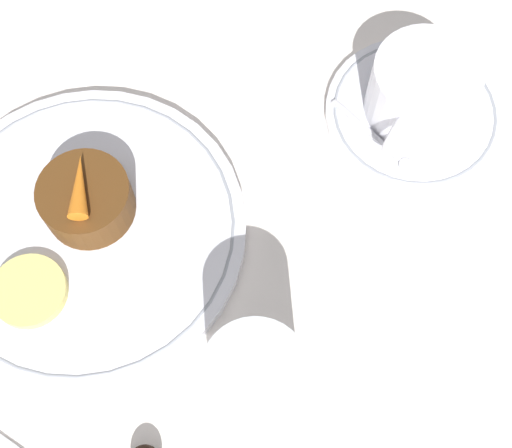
# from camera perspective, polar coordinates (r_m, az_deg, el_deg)

# --- Properties ---
(ground_plane) EXTENTS (3.00, 3.00, 0.00)m
(ground_plane) POSITION_cam_1_polar(r_m,az_deg,el_deg) (0.62, -12.17, -2.09)
(ground_plane) COLOR white
(dinner_plate) EXTENTS (0.27, 0.27, 0.01)m
(dinner_plate) POSITION_cam_1_polar(r_m,az_deg,el_deg) (0.62, -13.39, -0.49)
(dinner_plate) COLOR white
(dinner_plate) RESTS_ON ground_plane
(saucer) EXTENTS (0.16, 0.16, 0.01)m
(saucer) POSITION_cam_1_polar(r_m,az_deg,el_deg) (0.68, 12.52, 8.64)
(saucer) COLOR white
(saucer) RESTS_ON ground_plane
(coffee_cup) EXTENTS (0.12, 0.09, 0.06)m
(coffee_cup) POSITION_cam_1_polar(r_m,az_deg,el_deg) (0.65, 13.13, 10.50)
(coffee_cup) COLOR white
(coffee_cup) RESTS_ON saucer
(spoon) EXTENTS (0.04, 0.10, 0.00)m
(spoon) POSITION_cam_1_polar(r_m,az_deg,el_deg) (0.65, 10.32, 6.10)
(spoon) COLOR silver
(spoon) RESTS_ON saucer
(wine_glass) EXTENTS (0.07, 0.07, 0.11)m
(wine_glass) POSITION_cam_1_polar(r_m,az_deg,el_deg) (0.51, -0.06, -12.43)
(wine_glass) COLOR silver
(wine_glass) RESTS_ON ground_plane
(dessert_cake) EXTENTS (0.08, 0.08, 0.04)m
(dessert_cake) POSITION_cam_1_polar(r_m,az_deg,el_deg) (0.61, -13.40, 1.91)
(dessert_cake) COLOR #563314
(dessert_cake) RESTS_ON dinner_plate
(carrot_garnish) EXTENTS (0.05, 0.04, 0.02)m
(carrot_garnish) POSITION_cam_1_polar(r_m,az_deg,el_deg) (0.58, -13.97, 2.99)
(carrot_garnish) COLOR orange
(carrot_garnish) RESTS_ON dessert_cake
(pineapple_slice) EXTENTS (0.06, 0.06, 0.01)m
(pineapple_slice) POSITION_cam_1_polar(r_m,az_deg,el_deg) (0.61, -17.68, -5.14)
(pineapple_slice) COLOR #EFE075
(pineapple_slice) RESTS_ON dinner_plate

